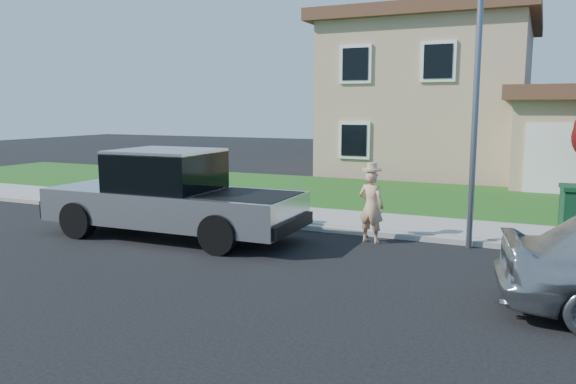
% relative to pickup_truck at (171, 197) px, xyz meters
% --- Properties ---
extents(ground, '(80.00, 80.00, 0.00)m').
position_rel_pickup_truck_xyz_m(ground, '(2.80, -0.97, -0.92)').
color(ground, black).
rests_on(ground, ground).
extents(curb, '(40.00, 0.20, 0.12)m').
position_rel_pickup_truck_xyz_m(curb, '(3.80, 1.93, -0.86)').
color(curb, gray).
rests_on(curb, ground).
extents(sidewalk, '(40.00, 2.00, 0.15)m').
position_rel_pickup_truck_xyz_m(sidewalk, '(3.80, 3.03, -0.84)').
color(sidewalk, gray).
rests_on(sidewalk, ground).
extents(lawn, '(40.00, 7.00, 0.10)m').
position_rel_pickup_truck_xyz_m(lawn, '(3.80, 7.53, -0.87)').
color(lawn, '#205016').
rests_on(lawn, ground).
extents(house, '(14.00, 11.30, 6.85)m').
position_rel_pickup_truck_xyz_m(house, '(4.11, 15.41, 2.25)').
color(house, tan).
rests_on(house, ground).
extents(pickup_truck, '(6.03, 2.33, 1.97)m').
position_rel_pickup_truck_xyz_m(pickup_truck, '(0.00, 0.00, 0.00)').
color(pickup_truck, black).
rests_on(pickup_truck, ground).
extents(woman, '(0.64, 0.48, 1.73)m').
position_rel_pickup_truck_xyz_m(woman, '(4.24, 1.32, -0.10)').
color(woman, '#E0A77A').
rests_on(woman, ground).
extents(street_lamp, '(0.28, 0.69, 5.26)m').
position_rel_pickup_truck_xyz_m(street_lamp, '(6.25, 1.65, 2.08)').
color(street_lamp, slate).
rests_on(street_lamp, ground).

